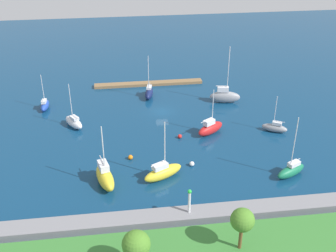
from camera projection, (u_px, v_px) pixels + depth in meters
name	position (u px, v px, depth m)	size (l,w,h in m)	color
water	(162.00, 111.00, 85.73)	(160.00, 160.00, 0.00)	navy
pier_dock	(149.00, 84.00, 97.87)	(25.16, 2.01, 0.64)	olive
breakwater	(191.00, 215.00, 56.79)	(69.85, 2.92, 1.13)	gray
harbor_beacon	(189.00, 199.00, 55.45)	(0.56, 0.56, 3.73)	silver
park_tree_east	(242.00, 220.00, 48.54)	(2.88, 2.88, 5.76)	brown
park_tree_center	(136.00, 244.00, 45.87)	(3.21, 3.21, 5.37)	brown
sailboat_gray_by_breakwater	(275.00, 128.00, 77.91)	(4.84, 3.63, 7.22)	gray
sailboat_yellow_lone_north	(105.00, 177.00, 63.18)	(3.82, 6.96, 10.22)	yellow
sailboat_blue_lone_south	(45.00, 105.00, 86.26)	(1.79, 4.66, 7.50)	#2347B2
sailboat_white_mid_basin	(74.00, 122.00, 79.48)	(4.43, 5.46, 8.74)	white
sailboat_green_inner_mooring	(291.00, 170.00, 65.35)	(5.84, 4.04, 10.40)	#19724C
sailboat_navy_far_south	(149.00, 93.00, 91.29)	(2.68, 5.45, 9.65)	#141E4C
sailboat_red_along_channel	(210.00, 128.00, 77.05)	(5.99, 4.86, 8.76)	red
sailboat_gray_outer_mooring	(225.00, 96.00, 88.82)	(6.67, 3.06, 12.35)	gray
sailboat_yellow_west_end	(163.00, 172.00, 64.69)	(6.88, 4.81, 9.81)	yellow
mooring_buoy_white	(192.00, 164.00, 68.07)	(0.81, 0.81, 0.81)	white
mooring_buoy_orange	(130.00, 157.00, 69.81)	(0.80, 0.80, 0.80)	orange
mooring_buoy_red	(180.00, 136.00, 76.01)	(0.76, 0.76, 0.76)	red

